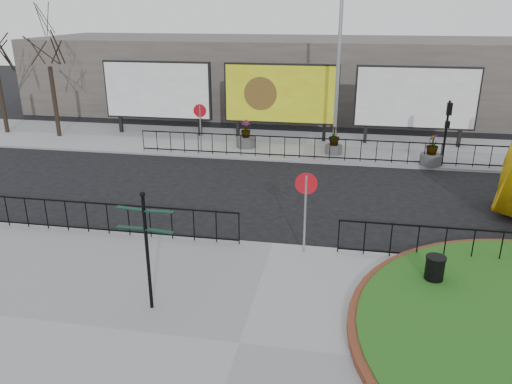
% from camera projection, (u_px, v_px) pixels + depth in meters
% --- Properties ---
extents(ground, '(90.00, 90.00, 0.00)m').
position_uv_depth(ground, '(273.00, 246.00, 15.52)').
color(ground, black).
rests_on(ground, ground).
extents(pavement_near, '(30.00, 10.00, 0.12)m').
position_uv_depth(pavement_near, '(239.00, 345.00, 10.88)').
color(pavement_near, gray).
rests_on(pavement_near, ground).
extents(pavement_far, '(44.00, 6.00, 0.12)m').
position_uv_depth(pavement_far, '(306.00, 146.00, 26.57)').
color(pavement_far, gray).
rests_on(pavement_far, ground).
extents(railing_near_left, '(10.00, 0.10, 1.10)m').
position_uv_depth(railing_near_left, '(87.00, 217.00, 16.01)').
color(railing_near_left, black).
rests_on(railing_near_left, pavement_near).
extents(railing_near_right, '(9.00, 0.10, 1.10)m').
position_uv_depth(railing_near_right, '(501.00, 248.00, 13.93)').
color(railing_near_right, black).
rests_on(railing_near_right, pavement_near).
extents(railing_far, '(18.00, 0.10, 1.10)m').
position_uv_depth(railing_far, '(322.00, 149.00, 23.70)').
color(railing_far, black).
rests_on(railing_far, pavement_far).
extents(speed_sign_far, '(0.64, 0.07, 2.47)m').
position_uv_depth(speed_sign_far, '(200.00, 118.00, 24.36)').
color(speed_sign_far, gray).
rests_on(speed_sign_far, pavement_far).
extents(speed_sign_near, '(0.64, 0.07, 2.47)m').
position_uv_depth(speed_sign_near, '(306.00, 195.00, 14.32)').
color(speed_sign_near, gray).
rests_on(speed_sign_near, pavement_near).
extents(billboard_left, '(6.20, 0.31, 4.10)m').
position_uv_depth(billboard_left, '(157.00, 91.00, 28.00)').
color(billboard_left, black).
rests_on(billboard_left, pavement_far).
extents(billboard_mid, '(6.20, 0.31, 4.10)m').
position_uv_depth(billboard_mid, '(281.00, 94.00, 26.83)').
color(billboard_mid, black).
rests_on(billboard_mid, pavement_far).
extents(billboard_right, '(6.20, 0.31, 4.10)m').
position_uv_depth(billboard_right, '(416.00, 98.00, 25.67)').
color(billboard_right, black).
rests_on(billboard_right, pavement_far).
extents(lamp_post, '(0.74, 0.18, 9.23)m').
position_uv_depth(lamp_post, '(339.00, 56.00, 23.74)').
color(lamp_post, gray).
rests_on(lamp_post, pavement_far).
extents(signal_pole_a, '(0.22, 0.26, 3.00)m').
position_uv_depth(signal_pole_a, '(447.00, 124.00, 22.32)').
color(signal_pole_a, black).
rests_on(signal_pole_a, pavement_far).
extents(tree_left, '(2.00, 2.00, 7.00)m').
position_uv_depth(tree_left, '(51.00, 73.00, 27.20)').
color(tree_left, '#2D2119').
rests_on(tree_left, pavement_far).
extents(building_backdrop, '(40.00, 10.00, 5.00)m').
position_uv_depth(building_backdrop, '(319.00, 76.00, 34.95)').
color(building_backdrop, '#635C57').
rests_on(building_backdrop, ground).
extents(fingerpost_sign, '(1.41, 0.31, 3.01)m').
position_uv_depth(fingerpost_sign, '(146.00, 240.00, 11.53)').
color(fingerpost_sign, black).
rests_on(fingerpost_sign, pavement_near).
extents(litter_bin, '(0.52, 0.52, 0.86)m').
position_uv_depth(litter_bin, '(434.00, 271.00, 12.92)').
color(litter_bin, black).
rests_on(litter_bin, pavement_near).
extents(planter_a, '(1.00, 1.00, 1.42)m').
position_uv_depth(planter_a, '(246.00, 138.00, 25.97)').
color(planter_a, '#4C4C4F').
rests_on(planter_a, pavement_far).
extents(planter_b, '(0.84, 0.84, 1.42)m').
position_uv_depth(planter_b, '(334.00, 142.00, 24.75)').
color(planter_b, '#4C4C4F').
rests_on(planter_b, pavement_far).
extents(planter_c, '(0.98, 0.98, 1.47)m').
position_uv_depth(planter_c, '(431.00, 154.00, 22.97)').
color(planter_c, '#4C4C4F').
rests_on(planter_c, pavement_far).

